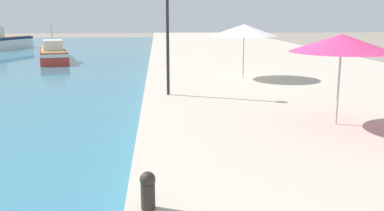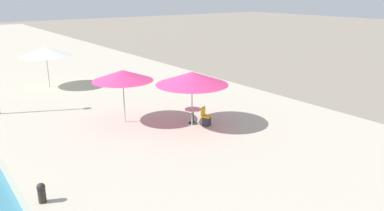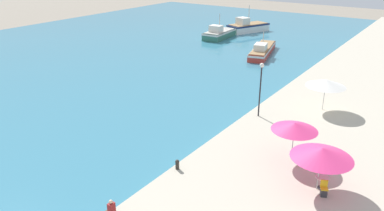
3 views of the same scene
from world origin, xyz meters
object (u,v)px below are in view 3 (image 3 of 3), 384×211
Objects in this scene: cafe_table at (322,180)px; person_at_quay at (111,208)px; cafe_umbrella_white at (295,126)px; mooring_bollard at (177,164)px; fishing_boat_mid at (219,33)px; cafe_umbrella_pink at (322,153)px; lamppost at (261,81)px; cafe_chair_left at (324,191)px; fishing_boat_near at (262,50)px; cafe_umbrella_striped at (326,83)px; fishing_boat_far at (248,27)px.

person_at_quay is (-8.26, -8.62, -0.13)m from cafe_table.
cafe_umbrella_white is 7.84m from mooring_bollard.
fishing_boat_mid is 2.05× the size of cafe_umbrella_pink.
cafe_chair_left is at bearing -45.62° from lamppost.
fishing_boat_near is 34.13m from cafe_chair_left.
cafe_chair_left reaches higher than cafe_table.
cafe_umbrella_pink reaches higher than cafe_umbrella_white.
cafe_table is at bearing -90.00° from cafe_chair_left.
lamppost reaches higher than cafe_umbrella_white.
cafe_umbrella_striped is 21.05m from person_at_quay.
cafe_chair_left is 8.76m from mooring_bollard.
fishing_boat_far is 2.81× the size of cafe_umbrella_white.
person_at_quay is at bearing -133.79° from cafe_table.
cafe_table is 1.22× the size of mooring_bollard.
cafe_umbrella_striped is at bearing 105.57° from cafe_umbrella_pink.
cafe_chair_left is at bearing -55.01° from fishing_boat_mid.
cafe_chair_left is 0.20× the size of lamppost.
cafe_umbrella_white is at bearing 136.46° from cafe_umbrella_pink.
fishing_boat_mid reaches higher than cafe_umbrella_pink.
fishing_boat_mid is at bearing 128.75° from cafe_table.
mooring_bollard is (0.16, 5.51, -0.06)m from person_at_quay.
fishing_boat_near is 38.36m from person_at_quay.
cafe_umbrella_pink is 11.83m from person_at_quay.
cafe_umbrella_pink is 3.38m from cafe_umbrella_white.
fishing_boat_far is 50.25m from cafe_chair_left.
cafe_umbrella_striped reaches higher than fishing_boat_near.
fishing_boat_far reaches higher than cafe_umbrella_white.
cafe_umbrella_pink reaches higher than cafe_chair_left.
fishing_boat_mid is at bearing 136.82° from cafe_umbrella_striped.
fishing_boat_near is 16.15m from fishing_boat_far.
cafe_table is 10.79m from lamppost.
fishing_boat_near is 33.56m from cafe_umbrella_pink.
cafe_umbrella_pink is at bearing -45.85° from lamppost.
fishing_boat_near is at bearing 120.74° from cafe_table.
cafe_table is 8.68m from mooring_bollard.
fishing_boat_mid is 2.40× the size of cafe_umbrella_white.
mooring_bollard is at bearing -88.87° from fishing_boat_near.
person_at_quay is at bearing -91.66° from mooring_bollard.
fishing_boat_mid is 2.14× the size of cafe_umbrella_striped.
cafe_umbrella_white reaches higher than fishing_boat_near.
cafe_chair_left is (0.51, -0.46, -2.03)m from cafe_umbrella_pink.
fishing_boat_near is 15.74× the size of mooring_bollard.
cafe_umbrella_white is 7.13m from lamppost.
cafe_umbrella_pink is 4.35× the size of cafe_table.
person_at_quay is at bearing -91.33° from fishing_boat_near.
fishing_boat_mid is at bearing 127.73° from cafe_umbrella_white.
fishing_boat_mid is 44.77m from cafe_chair_left.
fishing_boat_mid is 33.07m from cafe_umbrella_striped.
cafe_umbrella_striped is at bearing -46.74° from fishing_boat_mid.
cafe_table is at bearing 46.21° from person_at_quay.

